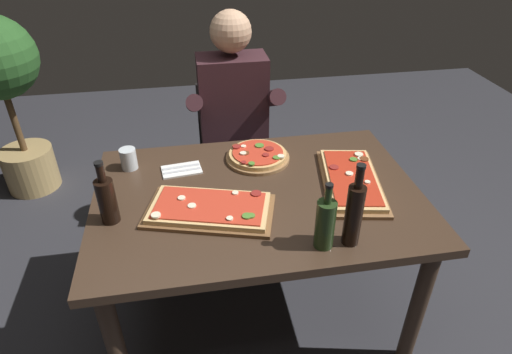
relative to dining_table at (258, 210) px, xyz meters
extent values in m
plane|color=#2D2D33|center=(0.00, 0.00, -0.64)|extent=(6.40, 6.40, 0.00)
cube|color=#3D2B1E|center=(0.00, 0.00, 0.08)|extent=(1.40, 0.96, 0.04)
cylinder|color=#3D2B1E|center=(-0.62, -0.40, -0.29)|extent=(0.07, 0.07, 0.70)
cylinder|color=#3D2B1E|center=(0.62, -0.40, -0.29)|extent=(0.07, 0.07, 0.70)
cylinder|color=#3D2B1E|center=(-0.62, 0.40, -0.29)|extent=(0.07, 0.07, 0.70)
cylinder|color=#3D2B1E|center=(0.62, 0.40, -0.29)|extent=(0.07, 0.07, 0.70)
cube|color=brown|center=(-0.22, -0.10, 0.10)|extent=(0.56, 0.40, 0.02)
cube|color=#DBB270|center=(-0.22, -0.10, 0.12)|extent=(0.52, 0.36, 0.02)
cube|color=red|center=(-0.22, -0.10, 0.13)|extent=(0.47, 0.32, 0.01)
cylinder|color=beige|center=(-0.32, -0.04, 0.14)|extent=(0.03, 0.03, 0.01)
cylinder|color=beige|center=(-0.15, -0.21, 0.14)|extent=(0.03, 0.03, 0.01)
cylinder|color=maroon|center=(-0.02, -0.06, 0.14)|extent=(0.04, 0.04, 0.01)
cylinder|color=#4C7F2D|center=(-0.08, -0.20, 0.14)|extent=(0.04, 0.04, 0.01)
cylinder|color=#4C7F2D|center=(-0.06, -0.21, 0.14)|extent=(0.03, 0.03, 0.01)
cylinder|color=beige|center=(-0.28, -0.10, 0.14)|extent=(0.03, 0.03, 0.00)
cylinder|color=beige|center=(-0.42, -0.14, 0.14)|extent=(0.04, 0.04, 0.01)
cylinder|color=beige|center=(-0.10, -0.05, 0.14)|extent=(0.03, 0.03, 0.01)
cube|color=brown|center=(0.42, 0.00, 0.10)|extent=(0.34, 0.55, 0.02)
cube|color=#DBB270|center=(0.42, 0.00, 0.12)|extent=(0.30, 0.51, 0.02)
cube|color=#B72D19|center=(0.42, 0.00, 0.13)|extent=(0.27, 0.46, 0.01)
cylinder|color=beige|center=(0.51, 0.13, 0.14)|extent=(0.03, 0.03, 0.00)
cylinder|color=maroon|center=(0.36, 0.08, 0.14)|extent=(0.04, 0.04, 0.01)
cylinder|color=beige|center=(0.39, -0.15, 0.14)|extent=(0.04, 0.04, 0.01)
cylinder|color=beige|center=(0.51, 0.17, 0.14)|extent=(0.04, 0.04, 0.01)
cylinder|color=beige|center=(0.38, -0.14, 0.14)|extent=(0.04, 0.04, 0.01)
cylinder|color=beige|center=(0.41, 0.01, 0.14)|extent=(0.03, 0.03, 0.01)
cylinder|color=beige|center=(0.47, -0.06, 0.14)|extent=(0.02, 0.02, 0.01)
cylinder|color=brown|center=(0.52, 0.12, 0.14)|extent=(0.04, 0.04, 0.01)
cylinder|color=#4C7F2D|center=(0.47, 0.13, 0.14)|extent=(0.04, 0.04, 0.01)
cylinder|color=olive|center=(0.05, 0.28, 0.10)|extent=(0.31, 0.31, 0.02)
cylinder|color=tan|center=(0.05, 0.28, 0.12)|extent=(0.28, 0.28, 0.02)
cylinder|color=red|center=(0.05, 0.28, 0.13)|extent=(0.24, 0.24, 0.01)
cylinder|color=#4C7F2D|center=(0.07, 0.33, 0.14)|extent=(0.04, 0.04, 0.01)
cylinder|color=brown|center=(-0.05, 0.35, 0.14)|extent=(0.04, 0.04, 0.01)
cylinder|color=maroon|center=(0.11, 0.29, 0.14)|extent=(0.04, 0.04, 0.01)
cylinder|color=maroon|center=(-0.03, 0.19, 0.14)|extent=(0.02, 0.02, 0.00)
cylinder|color=beige|center=(-0.01, 0.34, 0.14)|extent=(0.03, 0.03, 0.00)
cylinder|color=#4C7F2D|center=(0.12, 0.20, 0.14)|extent=(0.03, 0.03, 0.01)
cylinder|color=beige|center=(-0.02, 0.27, 0.14)|extent=(0.03, 0.03, 0.01)
cylinder|color=#4C7F2D|center=(0.00, 0.17, 0.14)|extent=(0.03, 0.03, 0.01)
cylinder|color=beige|center=(0.15, 0.21, 0.14)|extent=(0.03, 0.03, 0.01)
cylinder|color=maroon|center=(-0.05, 0.34, 0.14)|extent=(0.04, 0.04, 0.01)
cylinder|color=brown|center=(-0.01, 0.27, 0.14)|extent=(0.04, 0.04, 0.00)
cylinder|color=maroon|center=(0.08, 0.24, 0.14)|extent=(0.03, 0.03, 0.01)
cylinder|color=black|center=(0.28, -0.36, 0.22)|extent=(0.06, 0.06, 0.25)
cylinder|color=black|center=(0.28, -0.36, 0.38)|extent=(0.03, 0.03, 0.08)
cylinder|color=black|center=(0.28, -0.36, 0.43)|extent=(0.03, 0.03, 0.01)
cylinder|color=black|center=(-0.60, -0.08, 0.19)|extent=(0.07, 0.07, 0.19)
cylinder|color=black|center=(-0.60, -0.08, 0.32)|extent=(0.03, 0.03, 0.07)
cylinder|color=black|center=(-0.60, -0.08, 0.36)|extent=(0.03, 0.03, 0.01)
cylinder|color=#233819|center=(0.18, -0.36, 0.19)|extent=(0.07, 0.07, 0.19)
cylinder|color=#233819|center=(0.18, -0.36, 0.32)|extent=(0.03, 0.03, 0.07)
cylinder|color=black|center=(0.18, -0.36, 0.36)|extent=(0.03, 0.03, 0.01)
cylinder|color=silver|center=(-0.56, 0.30, 0.15)|extent=(0.08, 0.08, 0.10)
cylinder|color=#5B3814|center=(-0.56, 0.30, 0.12)|extent=(0.06, 0.06, 0.05)
cube|color=white|center=(-0.32, 0.24, 0.10)|extent=(0.19, 0.13, 0.01)
cube|color=silver|center=(-0.32, 0.22, 0.10)|extent=(0.17, 0.03, 0.00)
cube|color=silver|center=(-0.32, 0.26, 0.10)|extent=(0.17, 0.03, 0.00)
cube|color=black|center=(-0.01, 0.78, -0.21)|extent=(0.44, 0.44, 0.04)
cube|color=black|center=(-0.01, 0.98, 0.02)|extent=(0.40, 0.04, 0.42)
cylinder|color=black|center=(-0.20, 0.59, -0.44)|extent=(0.04, 0.04, 0.41)
cylinder|color=black|center=(0.18, 0.59, -0.44)|extent=(0.04, 0.04, 0.41)
cylinder|color=black|center=(-0.20, 0.97, -0.44)|extent=(0.04, 0.04, 0.41)
cylinder|color=black|center=(0.18, 0.97, -0.44)|extent=(0.04, 0.04, 0.41)
cylinder|color=#23232D|center=(-0.11, 0.60, -0.42)|extent=(0.11, 0.11, 0.45)
cylinder|color=#23232D|center=(0.09, 0.60, -0.42)|extent=(0.11, 0.11, 0.45)
cube|color=#23232D|center=(-0.01, 0.68, -0.13)|extent=(0.34, 0.40, 0.12)
cube|color=#381E23|center=(-0.01, 0.78, 0.19)|extent=(0.38, 0.22, 0.52)
sphere|color=tan|center=(-0.01, 0.78, 0.58)|extent=(0.22, 0.22, 0.22)
cylinder|color=#381E23|center=(-0.23, 0.73, 0.21)|extent=(0.09, 0.31, 0.21)
cylinder|color=#381E23|center=(0.21, 0.73, 0.21)|extent=(0.09, 0.31, 0.21)
cylinder|color=tan|center=(-1.42, 1.39, -0.49)|extent=(0.36, 0.36, 0.31)
cylinder|color=brown|center=(-1.42, 1.39, -0.11)|extent=(0.04, 0.04, 0.45)
camera|label=1|loc=(-0.27, -1.50, 1.18)|focal=30.52mm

